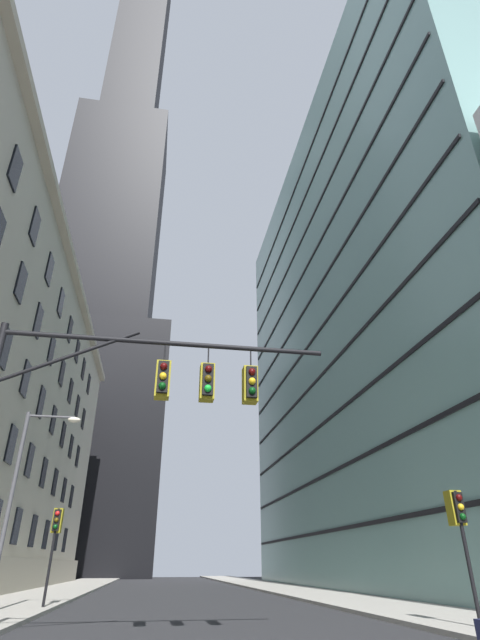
# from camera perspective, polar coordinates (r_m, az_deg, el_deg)

# --- Properties ---
(dark_skyscraper) EXTENTS (29.34, 29.34, 196.41)m
(dark_skyscraper) POSITION_cam_1_polar(r_m,az_deg,el_deg) (106.35, -15.83, 5.30)
(dark_skyscraper) COLOR black
(dark_skyscraper) RESTS_ON ground
(glass_office_midrise) EXTENTS (16.54, 48.79, 45.14)m
(glass_office_midrise) POSITION_cam_1_polar(r_m,az_deg,el_deg) (48.35, 17.72, -0.37)
(glass_office_midrise) COLOR gray
(glass_office_midrise) RESTS_ON ground
(traffic_signal_mast) EXTENTS (9.09, 0.63, 7.48)m
(traffic_signal_mast) POSITION_cam_1_polar(r_m,az_deg,el_deg) (13.09, -11.51, -9.42)
(traffic_signal_mast) COLOR black
(traffic_signal_mast) RESTS_ON sidewalk_left
(traffic_light_near_right) EXTENTS (0.40, 0.63, 3.71)m
(traffic_light_near_right) POSITION_cam_1_polar(r_m,az_deg,el_deg) (17.60, 24.66, -20.49)
(traffic_light_near_right) COLOR black
(traffic_light_near_right) RESTS_ON sidewalk_right
(traffic_light_far_left) EXTENTS (0.40, 0.63, 3.91)m
(traffic_light_far_left) POSITION_cam_1_polar(r_m,az_deg,el_deg) (24.97, -21.15, -22.06)
(traffic_light_far_left) COLOR black
(traffic_light_far_left) RESTS_ON sidewalk_left
(street_lamppost) EXTENTS (2.36, 0.32, 7.62)m
(street_lamppost) POSITION_cam_1_polar(r_m,az_deg,el_deg) (22.81, -24.63, -17.53)
(street_lamppost) COLOR #47474C
(street_lamppost) RESTS_ON sidewalk_left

